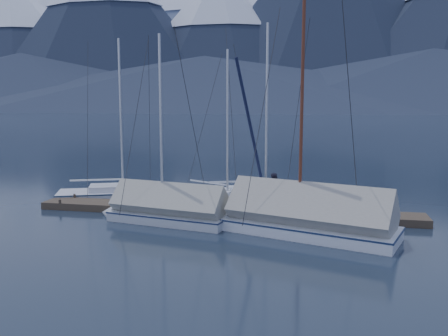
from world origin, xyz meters
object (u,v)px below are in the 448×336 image
(sailboat_open_mid, at_px, (235,202))
(sailboat_covered_near, at_px, (295,221))
(sailboat_covered_far, at_px, (160,211))
(sailboat_open_left, at_px, (132,195))
(person, at_px, (275,191))
(sailboat_open_right, at_px, (275,199))

(sailboat_open_mid, xyz_separation_m, sailboat_covered_near, (3.33, -4.65, 0.36))
(sailboat_open_mid, height_order, sailboat_covered_far, sailboat_covered_far)
(sailboat_open_mid, height_order, sailboat_covered_near, sailboat_covered_near)
(sailboat_open_left, relative_size, sailboat_covered_far, 1.05)
(sailboat_open_mid, xyz_separation_m, sailboat_covered_far, (-2.64, -3.89, 0.28))
(sailboat_covered_near, relative_size, sailboat_covered_far, 1.15)
(sailboat_open_mid, distance_m, person, 3.13)
(sailboat_open_mid, relative_size, person, 5.17)
(sailboat_open_right, height_order, sailboat_covered_near, sailboat_covered_near)
(sailboat_open_mid, height_order, person, sailboat_open_mid)
(sailboat_covered_near, bearing_deg, sailboat_open_mid, 125.59)
(sailboat_open_mid, bearing_deg, person, -40.96)
(sailboat_open_right, bearing_deg, sailboat_open_mid, -150.38)
(sailboat_covered_near, bearing_deg, sailboat_open_right, 103.06)
(sailboat_open_left, distance_m, sailboat_open_mid, 5.82)
(sailboat_open_mid, relative_size, sailboat_open_right, 0.86)
(sailboat_open_left, relative_size, sailboat_open_mid, 1.09)
(sailboat_open_mid, xyz_separation_m, person, (2.24, -1.94, 1.02))
(sailboat_open_right, bearing_deg, sailboat_covered_near, -76.94)
(sailboat_open_mid, distance_m, sailboat_open_right, 2.28)
(sailboat_open_left, distance_m, person, 8.47)
(person, bearing_deg, sailboat_covered_far, 119.38)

